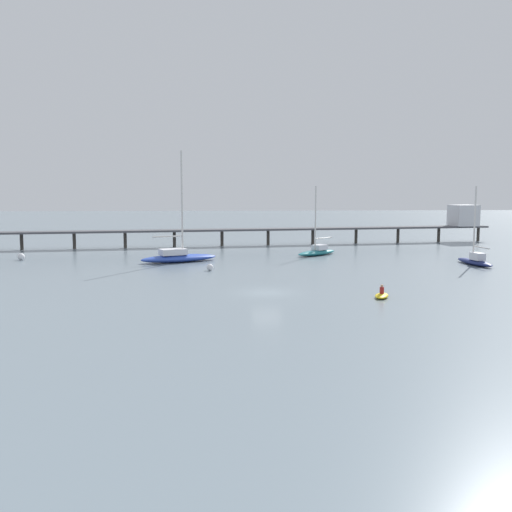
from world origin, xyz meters
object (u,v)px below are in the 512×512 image
(sailboat_teal, at_px, (317,251))
(sailboat_navy, at_px, (475,260))
(sailboat_blue, at_px, (178,256))
(mooring_buoy_inner, at_px, (21,257))
(dinghy_yellow, at_px, (382,295))
(pier, at_px, (340,224))
(mooring_buoy_far, at_px, (210,267))

(sailboat_teal, distance_m, sailboat_navy, 20.63)
(sailboat_blue, bearing_deg, sailboat_teal, 18.69)
(sailboat_blue, height_order, mooring_buoy_inner, sailboat_blue)
(sailboat_teal, relative_size, sailboat_navy, 1.01)
(sailboat_teal, height_order, dinghy_yellow, sailboat_teal)
(pier, bearing_deg, dinghy_yellow, -97.76)
(mooring_buoy_inner, bearing_deg, sailboat_blue, -8.61)
(mooring_buoy_far, bearing_deg, dinghy_yellow, -49.43)
(sailboat_teal, distance_m, dinghy_yellow, 31.34)
(dinghy_yellow, distance_m, mooring_buoy_inner, 47.98)
(mooring_buoy_inner, bearing_deg, sailboat_teal, 4.76)
(dinghy_yellow, xyz_separation_m, mooring_buoy_inner, (-38.89, 28.11, 0.23))
(sailboat_navy, bearing_deg, pier, 110.56)
(sailboat_blue, relative_size, mooring_buoy_inner, 15.39)
(sailboat_teal, height_order, mooring_buoy_inner, sailboat_teal)
(mooring_buoy_inner, distance_m, mooring_buoy_far, 26.70)
(sailboat_teal, distance_m, mooring_buoy_inner, 38.95)
(dinghy_yellow, bearing_deg, pier, 82.24)
(sailboat_teal, distance_m, mooring_buoy_far, 20.38)
(sailboat_navy, bearing_deg, mooring_buoy_inner, 171.59)
(sailboat_teal, xyz_separation_m, mooring_buoy_far, (-14.51, -14.31, -0.23))
(dinghy_yellow, relative_size, mooring_buoy_inner, 2.88)
(pier, bearing_deg, sailboat_navy, -69.44)
(pier, bearing_deg, sailboat_blue, -137.84)
(mooring_buoy_inner, relative_size, mooring_buoy_far, 1.18)
(sailboat_teal, bearing_deg, mooring_buoy_inner, -175.24)
(pier, distance_m, dinghy_yellow, 48.42)
(sailboat_blue, bearing_deg, dinghy_yellow, -53.28)
(pier, distance_m, sailboat_teal, 18.01)
(sailboat_blue, bearing_deg, pier, 42.16)
(sailboat_blue, xyz_separation_m, dinghy_yellow, (18.68, -25.05, -0.54))
(mooring_buoy_far, bearing_deg, mooring_buoy_inner, 155.51)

